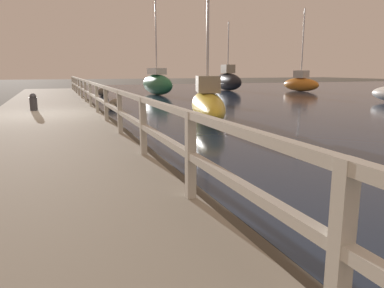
{
  "coord_description": "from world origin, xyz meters",
  "views": [
    {
      "loc": [
        0.27,
        -13.01,
        1.64
      ],
      "look_at": [
        3.95,
        -3.01,
        -0.47
      ],
      "focal_mm": 35.0,
      "sensor_mm": 36.0,
      "label": 1
    }
  ],
  "objects": [
    {
      "name": "ground_plane",
      "position": [
        0.0,
        0.0,
        0.0
      ],
      "size": [
        120.0,
        120.0,
        0.0
      ],
      "primitive_type": "plane",
      "color": "#4C473D"
    },
    {
      "name": "mooring_bollard",
      "position": [
        -0.41,
        1.25,
        0.54
      ],
      "size": [
        0.25,
        0.25,
        0.61
      ],
      "color": "#333338",
      "rests_on": "dock_walkway"
    },
    {
      "name": "boulder_upstream",
      "position": [
        3.25,
        11.59,
        0.26
      ],
      "size": [
        0.7,
        0.63,
        0.53
      ],
      "color": "#666056",
      "rests_on": "ground"
    },
    {
      "name": "boulder_near_dock",
      "position": [
        2.79,
        3.7,
        0.2
      ],
      "size": [
        0.53,
        0.48,
        0.4
      ],
      "color": "slate",
      "rests_on": "ground"
    },
    {
      "name": "sailboat_black",
      "position": [
        13.73,
        15.07,
        0.79
      ],
      "size": [
        1.38,
        4.98,
        5.42
      ],
      "rotation": [
        0.0,
        0.0,
        -0.05
      ],
      "color": "black",
      "rests_on": "water_surface"
    },
    {
      "name": "boulder_downstream",
      "position": [
        2.47,
        2.56,
        0.14
      ],
      "size": [
        0.38,
        0.34,
        0.28
      ],
      "color": "gray",
      "rests_on": "ground"
    },
    {
      "name": "sailboat_green",
      "position": [
        6.86,
        11.72,
        0.76
      ],
      "size": [
        1.44,
        5.19,
        6.3
      ],
      "rotation": [
        0.0,
        0.0,
        0.08
      ],
      "color": "#236B42",
      "rests_on": "water_surface"
    },
    {
      "name": "sailboat_orange",
      "position": [
        18.52,
        11.86,
        0.64
      ],
      "size": [
        1.56,
        3.68,
        6.23
      ],
      "rotation": [
        0.0,
        0.0,
        0.17
      ],
      "color": "orange",
      "rests_on": "water_surface"
    },
    {
      "name": "dock_walkway",
      "position": [
        0.0,
        0.0,
        0.12
      ],
      "size": [
        3.47,
        36.0,
        0.24
      ],
      "color": "gray",
      "rests_on": "ground"
    },
    {
      "name": "sailboat_yellow",
      "position": [
        5.02,
        -1.57,
        0.56
      ],
      "size": [
        2.6,
        5.53,
        5.05
      ],
      "rotation": [
        0.0,
        0.0,
        -0.31
      ],
      "color": "gold",
      "rests_on": "water_surface"
    },
    {
      "name": "railing",
      "position": [
        1.63,
        0.0,
        0.89
      ],
      "size": [
        0.1,
        32.5,
        0.97
      ],
      "color": "beige",
      "rests_on": "dock_walkway"
    }
  ]
}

